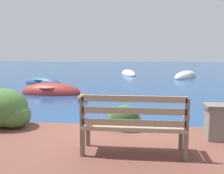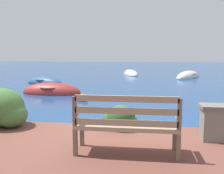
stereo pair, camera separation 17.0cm
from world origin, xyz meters
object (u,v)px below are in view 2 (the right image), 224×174
rowboat_nearest (51,92)px  rowboat_mid (44,83)px  park_bench (126,123)px  rowboat_far (188,77)px  mooring_buoy (82,99)px  rowboat_outer (131,74)px

rowboat_nearest → rowboat_mid: (-1.59, 3.15, -0.01)m
park_bench → rowboat_far: 14.47m
rowboat_nearest → rowboat_far: size_ratio=0.75×
rowboat_mid → mooring_buoy: bearing=-34.3°
park_bench → rowboat_far: (3.38, 14.05, -0.64)m
rowboat_mid → rowboat_outer: size_ratio=0.74×
park_bench → rowboat_outer: (-0.68, 15.95, -0.65)m
park_bench → rowboat_far: park_bench is taller
rowboat_far → mooring_buoy: size_ratio=8.27×
rowboat_far → rowboat_mid: bearing=147.1°
rowboat_outer → park_bench: bearing=168.9°
rowboat_nearest → rowboat_outer: 9.93m
mooring_buoy → rowboat_far: bearing=59.4°
rowboat_nearest → mooring_buoy: rowboat_nearest is taller
rowboat_mid → mooring_buoy: size_ratio=5.99×
park_bench → rowboat_outer: 15.97m
rowboat_nearest → rowboat_mid: size_ratio=1.04×
rowboat_mid → rowboat_outer: (4.50, 6.34, -0.01)m
park_bench → mooring_buoy: bearing=106.3°
rowboat_far → rowboat_nearest: bearing=167.1°
rowboat_outer → rowboat_mid: bearing=131.1°
rowboat_mid → rowboat_far: size_ratio=0.72×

